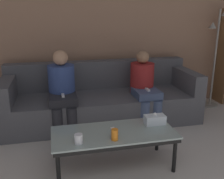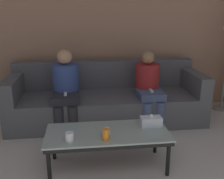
{
  "view_description": "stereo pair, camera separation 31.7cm",
  "coord_description": "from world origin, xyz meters",
  "views": [
    {
      "loc": [
        -0.68,
        0.03,
        1.58
      ],
      "look_at": [
        0.0,
        2.99,
        0.66
      ],
      "focal_mm": 42.0,
      "sensor_mm": 36.0,
      "label": 1
    },
    {
      "loc": [
        -0.37,
        -0.02,
        1.58
      ],
      "look_at": [
        0.0,
        2.99,
        0.66
      ],
      "focal_mm": 42.0,
      "sensor_mm": 36.0,
      "label": 2
    }
  ],
  "objects": [
    {
      "name": "wall_back",
      "position": [
        0.0,
        4.2,
        1.3
      ],
      "size": [
        12.0,
        0.06,
        2.6
      ],
      "color": "#9E755B",
      "rests_on": "ground_plane"
    },
    {
      "name": "couch",
      "position": [
        0.0,
        3.66,
        0.3
      ],
      "size": [
        2.77,
        0.94,
        0.84
      ],
      "color": "#515156",
      "rests_on": "ground_plane"
    },
    {
      "name": "coffee_table",
      "position": [
        -0.12,
        2.38,
        0.36
      ],
      "size": [
        1.25,
        0.55,
        0.4
      ],
      "color": "#8C9E99",
      "rests_on": "ground_plane"
    },
    {
      "name": "cup_near_left",
      "position": [
        -0.49,
        2.22,
        0.45
      ],
      "size": [
        0.08,
        0.08,
        0.09
      ],
      "color": "silver",
      "rests_on": "coffee_table"
    },
    {
      "name": "cup_near_right",
      "position": [
        -0.15,
        2.21,
        0.46
      ],
      "size": [
        0.07,
        0.07,
        0.11
      ],
      "color": "orange",
      "rests_on": "coffee_table"
    },
    {
      "name": "tissue_box",
      "position": [
        0.35,
        2.47,
        0.45
      ],
      "size": [
        0.22,
        0.12,
        0.13
      ],
      "color": "silver",
      "rests_on": "coffee_table"
    },
    {
      "name": "game_remote",
      "position": [
        -0.12,
        2.38,
        0.41
      ],
      "size": [
        0.04,
        0.15,
        0.02
      ],
      "color": "white",
      "rests_on": "coffee_table"
    },
    {
      "name": "seated_person_left_end",
      "position": [
        -0.58,
        3.46,
        0.58
      ],
      "size": [
        0.36,
        0.66,
        1.08
      ],
      "color": "#28282D",
      "rests_on": "ground_plane"
    },
    {
      "name": "seated_person_mid_left",
      "position": [
        0.58,
        3.45,
        0.56
      ],
      "size": [
        0.34,
        0.64,
        1.04
      ],
      "color": "#47567A",
      "rests_on": "ground_plane"
    }
  ]
}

